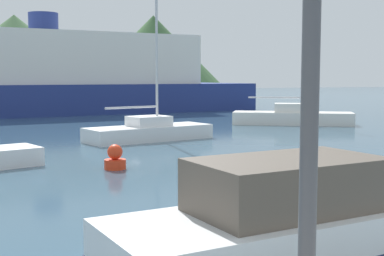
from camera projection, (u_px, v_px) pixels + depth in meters
The scene contains 7 objects.
motorboat_near at pixel (349, 216), 9.43m from camera, with size 8.75×3.05×2.30m.
sailboat_inner at pixel (149, 131), 24.90m from camera, with size 6.29×3.28×8.01m.
sailboat_middle at pixel (292, 116), 33.13m from camera, with size 7.23×5.68×7.25m.
ferry_distant at pixel (45, 78), 43.31m from camera, with size 35.85×12.77×8.06m.
buoy_marker at pixel (115, 159), 17.11m from camera, with size 0.69×0.69×0.80m.
hill_central at pixel (15, 57), 74.05m from camera, with size 28.59×28.59×11.48m.
hill_east at pixel (154, 55), 86.80m from camera, with size 25.58×25.58×12.84m.
Camera 1 is at (-7.90, -2.77, 2.95)m, focal length 50.00 mm.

